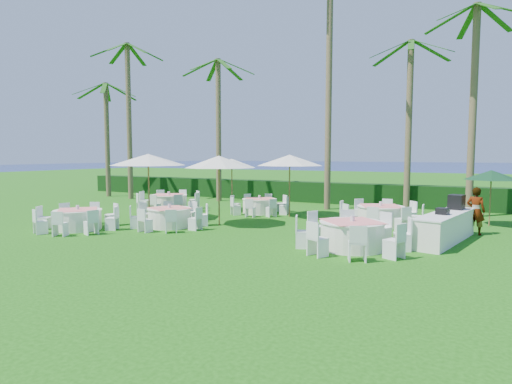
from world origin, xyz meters
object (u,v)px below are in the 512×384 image
banquet_table_e (259,206)px  banquet_table_c (352,234)px  banquet_table_b (170,217)px  banquet_table_a (78,219)px  staff_person (476,211)px  umbrella_b (219,162)px  umbrella_a (148,160)px  umbrella_c (232,163)px  banquet_table_d (169,202)px  umbrella_green (491,175)px  buffet_table (446,226)px  umbrella_d (290,160)px  banquet_table_f (380,215)px

banquet_table_e → banquet_table_c: bearing=-42.9°
banquet_table_b → banquet_table_e: size_ratio=1.04×
banquet_table_a → banquet_table_b: (2.68, 2.09, -0.01)m
banquet_table_a → staff_person: bearing=24.0°
banquet_table_e → umbrella_b: bearing=-87.3°
umbrella_a → umbrella_c: bearing=68.9°
umbrella_c → banquet_table_b: bearing=-85.5°
banquet_table_c → banquet_table_e: bearing=137.1°
umbrella_a → umbrella_b: bearing=1.8°
banquet_table_d → umbrella_green: (14.42, 2.10, 1.61)m
buffet_table → banquet_table_b: bearing=-168.6°
banquet_table_b → banquet_table_c: size_ratio=0.90×
banquet_table_b → buffet_table: size_ratio=0.72×
banquet_table_c → umbrella_a: size_ratio=1.04×
banquet_table_e → banquet_table_a: bearing=-119.1°
banquet_table_a → banquet_table_e: banquet_table_a is taller
banquet_table_c → umbrella_b: (-5.91, 1.81, 2.10)m
banquet_table_e → banquet_table_b: bearing=-104.5°
banquet_table_d → umbrella_b: (4.82, -2.73, 2.12)m
umbrella_a → staff_person: (12.70, 2.67, -1.77)m
banquet_table_e → umbrella_d: (1.72, -0.33, 2.20)m
banquet_table_d → umbrella_c: umbrella_c is taller
banquet_table_f → umbrella_green: umbrella_green is taller
umbrella_green → umbrella_b: bearing=-153.3°
banquet_table_c → banquet_table_e: size_ratio=1.15×
banquet_table_a → umbrella_b: size_ratio=1.07×
banquet_table_b → umbrella_c: 5.80m
banquet_table_a → buffet_table: 13.14m
banquet_table_b → umbrella_c: bearing=94.5°
umbrella_green → umbrella_c: bearing=-176.7°
umbrella_green → staff_person: bearing=-101.6°
banquet_table_e → staff_person: staff_person is taller
umbrella_b → buffet_table: umbrella_b is taller
banquet_table_d → banquet_table_e: 4.77m
banquet_table_c → buffet_table: (2.40, 2.52, 0.06)m
banquet_table_b → staff_person: (10.63, 3.82, 0.45)m
banquet_table_e → umbrella_b: (0.18, -3.84, 2.16)m
banquet_table_f → staff_person: 3.42m
banquet_table_a → umbrella_d: (5.72, 6.87, 2.18)m
banquet_table_e → banquet_table_f: 6.01m
banquet_table_d → staff_person: staff_person is taller
banquet_table_b → banquet_table_e: 5.27m
umbrella_d → buffet_table: 7.62m
umbrella_c → buffet_table: size_ratio=0.63×
banquet_table_c → banquet_table_d: (-10.73, 4.54, -0.02)m
banquet_table_a → banquet_table_b: 3.40m
umbrella_a → umbrella_green: 14.08m
banquet_table_f → umbrella_b: size_ratio=1.15×
umbrella_a → staff_person: 13.10m
banquet_table_c → umbrella_c: size_ratio=1.26×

